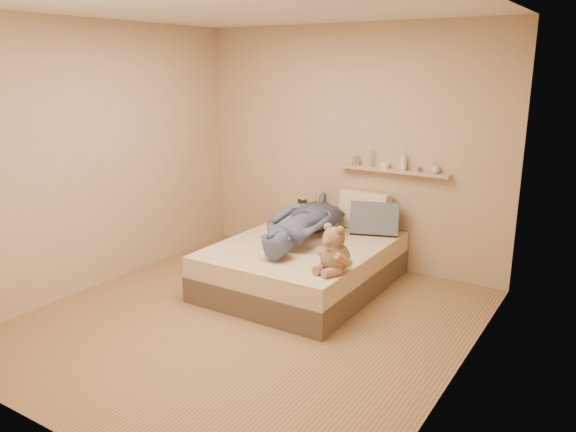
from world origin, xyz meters
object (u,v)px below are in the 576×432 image
Objects in this scene: dark_plush at (302,212)px; person at (305,221)px; bed at (303,265)px; game_console at (276,243)px; wall_shelf at (393,171)px; teddy_bear at (334,252)px; pillow_grey at (374,218)px; pillow_cream at (365,210)px.

dark_plush is 0.69m from person.
bed is 0.62m from game_console.
wall_shelf reaches higher than bed.
wall_shelf is at bearing 11.28° from dark_plush.
game_console is 1.59m from wall_shelf.
pillow_grey is (-0.17, 1.23, -0.01)m from teddy_bear.
teddy_bear is 1.64m from dark_plush.
pillow_cream is at bearing -123.33° from person.
teddy_bear is at bearing -40.64° from bed.
bed is at bearing 90.84° from game_console.
teddy_bear reaches higher than game_console.
teddy_bear reaches higher than person.
bed is at bearing -123.53° from pillow_grey.
teddy_bear is (0.62, -0.54, 0.40)m from bed.
bed is 1.38m from wall_shelf.
dark_plush reaches higher than bed.
game_console is at bearing -110.69° from pillow_grey.
pillow_grey is at bearing 97.79° from teddy_bear.
teddy_bear is at bearing -87.03° from wall_shelf.
pillow_grey is (0.45, 1.19, 0.03)m from game_console.
game_console is 1.29m from dark_plush.
person is (-0.06, 0.14, 0.42)m from bed.
pillow_grey is 0.42× the size of wall_shelf.
game_console is 1.27m from pillow_grey.
pillow_cream is at bearing 78.52° from game_console.
teddy_bear is (0.62, -0.03, 0.03)m from game_console.
bed is at bearing -121.18° from wall_shelf.
wall_shelf is (-0.07, 1.45, 0.47)m from teddy_bear.
pillow_cream reaches higher than pillow_grey.
pillow_cream is at bearing 104.26° from teddy_bear.
wall_shelf reaches higher than pillow_grey.
dark_plush is at bearing -170.65° from pillow_cream.
person is at bearing 112.55° from bed.
dark_plush is (-0.43, 0.71, 0.34)m from bed.
dark_plush is at bearing -63.81° from person.
pillow_grey is at bearing -37.94° from pillow_cream.
game_console is at bearing -70.04° from dark_plush.
pillow_grey reaches higher than game_console.
wall_shelf is at bearing 68.96° from game_console.
pillow_cream reaches higher than bed.
teddy_bear reaches higher than pillow_cream.
wall_shelf reaches higher than teddy_bear.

